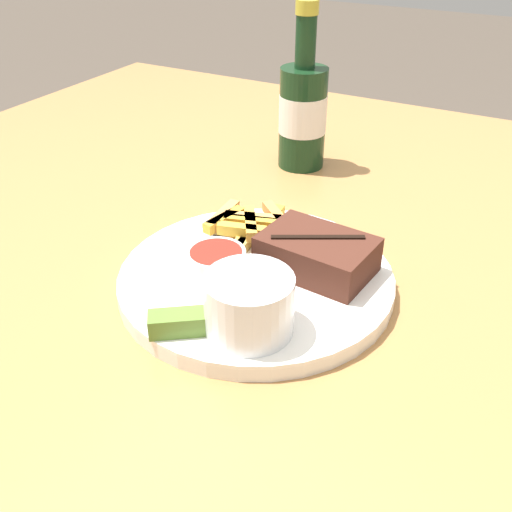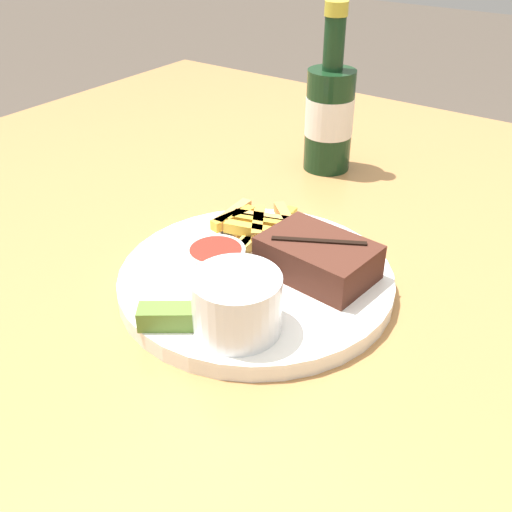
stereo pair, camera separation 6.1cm
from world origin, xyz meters
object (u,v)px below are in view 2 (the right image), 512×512
object	(u,v)px
dinner_plate	(256,280)
dipping_sauce_cup	(216,260)
fork_utensil	(229,238)
knife_utensil	(291,268)
beer_bottle	(329,114)
pickle_spear	(169,317)
coleslaw_cup	(237,300)
steak_portion	(318,258)

from	to	relation	value
dinner_plate	dipping_sauce_cup	bearing A→B (deg)	-140.78
fork_utensil	knife_utensil	xyz separation A→B (m)	(0.09, -0.01, 0.00)
fork_utensil	beer_bottle	xyz separation A→B (m)	(-0.03, 0.27, 0.06)
pickle_spear	fork_utensil	world-z (taller)	pickle_spear
dipping_sauce_cup	beer_bottle	world-z (taller)	beer_bottle
coleslaw_cup	beer_bottle	distance (m)	0.42
fork_utensil	steak_portion	bearing A→B (deg)	29.10
dinner_plate	beer_bottle	size ratio (longest dim) A/B	1.23
coleslaw_cup	beer_bottle	bearing A→B (deg)	108.51
coleslaw_cup	beer_bottle	xyz separation A→B (m)	(-0.13, 0.39, 0.03)
pickle_spear	knife_utensil	distance (m)	0.15
dipping_sauce_cup	knife_utensil	world-z (taller)	dipping_sauce_cup
steak_portion	fork_utensil	xyz separation A→B (m)	(-0.12, 0.00, -0.02)
dipping_sauce_cup	pickle_spear	distance (m)	0.09
pickle_spear	beer_bottle	world-z (taller)	beer_bottle
coleslaw_cup	fork_utensil	xyz separation A→B (m)	(-0.10, 0.12, -0.03)
dinner_plate	pickle_spear	distance (m)	0.12
steak_portion	knife_utensil	bearing A→B (deg)	-157.43
pickle_spear	fork_utensil	size ratio (longest dim) A/B	0.48
knife_utensil	beer_bottle	size ratio (longest dim) A/B	0.71
knife_utensil	beer_bottle	xyz separation A→B (m)	(-0.12, 0.29, 0.06)
pickle_spear	beer_bottle	xyz separation A→B (m)	(-0.08, 0.43, 0.05)
steak_portion	coleslaw_cup	bearing A→B (deg)	-96.54
dinner_plate	pickle_spear	world-z (taller)	pickle_spear
beer_bottle	dinner_plate	bearing A→B (deg)	-73.28
beer_bottle	knife_utensil	bearing A→B (deg)	-67.25
steak_portion	dipping_sauce_cup	distance (m)	0.10
dipping_sauce_cup	fork_utensil	size ratio (longest dim) A/B	0.49
steak_portion	dinner_plate	bearing A→B (deg)	-146.18
dinner_plate	fork_utensil	xyz separation A→B (m)	(-0.06, 0.04, 0.01)
coleslaw_cup	steak_portion	bearing A→B (deg)	83.46
pickle_spear	fork_utensil	xyz separation A→B (m)	(-0.05, 0.15, -0.01)
coleslaw_cup	fork_utensil	world-z (taller)	coleslaw_cup
knife_utensil	beer_bottle	bearing A→B (deg)	39.31
knife_utensil	beer_bottle	world-z (taller)	beer_bottle
steak_portion	dipping_sauce_cup	size ratio (longest dim) A/B	1.97
knife_utensil	dinner_plate	bearing A→B (deg)	148.91
knife_utensil	steak_portion	bearing A→B (deg)	-50.88
steak_portion	fork_utensil	distance (m)	0.12
coleslaw_cup	knife_utensil	distance (m)	0.11
coleslaw_cup	fork_utensil	size ratio (longest dim) A/B	0.66
dipping_sauce_cup	coleslaw_cup	bearing A→B (deg)	-39.51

